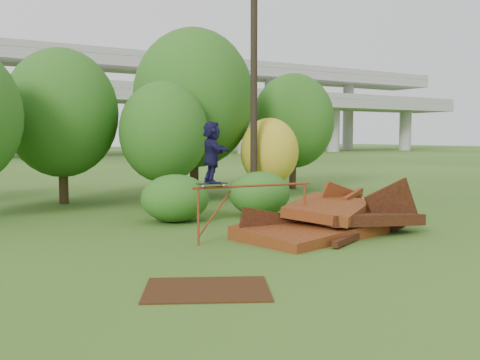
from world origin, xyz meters
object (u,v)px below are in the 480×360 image
scrap_pile (329,222)px  utility_pole (254,89)px  skater (212,152)px  flat_plate (207,289)px

scrap_pile → utility_pole: size_ratio=0.62×
skater → flat_plate: 4.68m
scrap_pile → flat_plate: bearing=-151.5°
skater → flat_plate: (-2.05, -3.52, -2.32)m
scrap_pile → flat_plate: 6.21m
utility_pole → scrap_pile: bearing=-106.9°
skater → utility_pole: 8.93m
scrap_pile → utility_pole: (2.17, 7.14, 4.27)m
skater → scrap_pile: bearing=-88.2°
skater → utility_pole: utility_pole is taller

